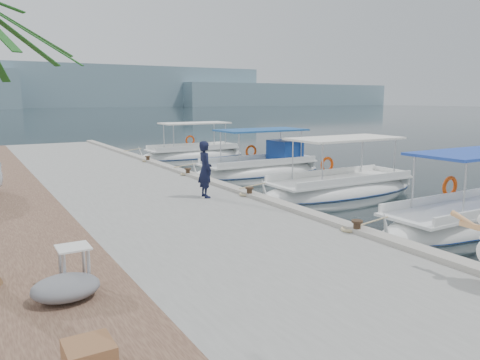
# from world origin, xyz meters

# --- Properties ---
(ground) EXTENTS (400.00, 400.00, 0.00)m
(ground) POSITION_xyz_m (0.00, 0.00, 0.00)
(ground) COLOR black
(ground) RESTS_ON ground
(concrete_quay) EXTENTS (6.00, 40.00, 0.50)m
(concrete_quay) POSITION_xyz_m (-3.00, 5.00, 0.25)
(concrete_quay) COLOR gray
(concrete_quay) RESTS_ON ground
(quay_curb) EXTENTS (0.44, 40.00, 0.12)m
(quay_curb) POSITION_xyz_m (-0.22, 5.00, 0.56)
(quay_curb) COLOR #9C968A
(quay_curb) RESTS_ON concrete_quay
(distant_hills) EXTENTS (330.00, 60.00, 18.00)m
(distant_hills) POSITION_xyz_m (29.61, 201.49, 7.61)
(distant_hills) COLOR gray
(distant_hills) RESTS_ON ground
(fishing_caique_b) EXTENTS (7.67, 2.22, 2.83)m
(fishing_caique_b) POSITION_xyz_m (4.42, -3.43, 0.12)
(fishing_caique_b) COLOR white
(fishing_caique_b) RESTS_ON ground
(fishing_caique_c) EXTENTS (7.56, 2.44, 2.83)m
(fishing_caique_c) POSITION_xyz_m (4.37, 2.26, 0.12)
(fishing_caique_c) COLOR white
(fishing_caique_c) RESTS_ON ground
(fishing_caique_d) EXTENTS (7.36, 2.48, 2.83)m
(fishing_caique_d) POSITION_xyz_m (4.37, 8.15, 0.19)
(fishing_caique_d) COLOR white
(fishing_caique_d) RESTS_ON ground
(fishing_caique_e) EXTENTS (7.27, 2.21, 2.83)m
(fishing_caique_e) POSITION_xyz_m (4.22, 15.91, 0.12)
(fishing_caique_e) COLOR white
(fishing_caique_e) RESTS_ON ground
(mooring_bollards) EXTENTS (0.28, 20.28, 0.33)m
(mooring_bollards) POSITION_xyz_m (-0.35, 1.50, 0.69)
(mooring_bollards) COLOR black
(mooring_bollards) RESTS_ON concrete_quay
(fisherman) EXTENTS (0.51, 0.72, 1.88)m
(fisherman) POSITION_xyz_m (-1.65, 2.19, 1.44)
(fisherman) COLOR black
(fisherman) RESTS_ON concrete_quay
(tarp_bundle) EXTENTS (1.10, 0.90, 0.40)m
(tarp_bundle) POSITION_xyz_m (-7.20, -3.89, 0.70)
(tarp_bundle) COLOR slate
(tarp_bundle) RESTS_ON cobblestone_strip
(folding_table) EXTENTS (0.55, 0.55, 0.73)m
(folding_table) POSITION_xyz_m (-6.96, -3.41, 1.02)
(folding_table) COLOR silver
(folding_table) RESTS_ON cobblestone_strip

